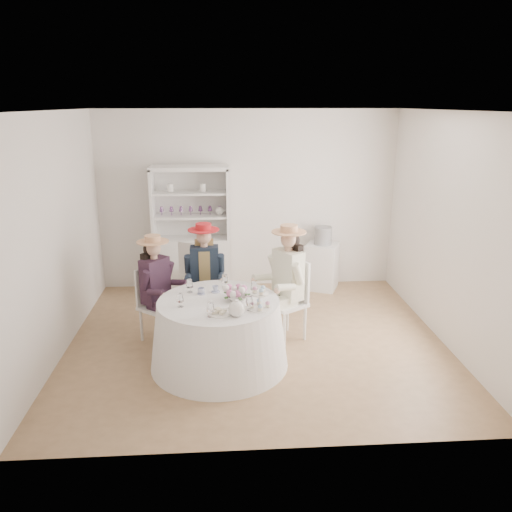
{
  "coord_description": "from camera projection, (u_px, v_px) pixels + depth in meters",
  "views": [
    {
      "loc": [
        -0.37,
        -5.5,
        2.78
      ],
      "look_at": [
        0.0,
        0.1,
        1.05
      ],
      "focal_mm": 35.0,
      "sensor_mm": 36.0,
      "label": 1
    }
  ],
  "objects": [
    {
      "name": "table_teapot",
      "position": [
        237.0,
        309.0,
        4.93
      ],
      "size": [
        0.23,
        0.17,
        0.18
      ],
      "rotation": [
        0.0,
        0.0,
        -0.42
      ],
      "color": "white",
      "rests_on": "tea_table"
    },
    {
      "name": "flower_arrangement",
      "position": [
        236.0,
        291.0,
        5.33
      ],
      "size": [
        0.21,
        0.21,
        0.08
      ],
      "rotation": [
        0.0,
        0.0,
        0.32
      ],
      "color": "#D46AA4",
      "rests_on": "tea_table"
    },
    {
      "name": "wall_back",
      "position": [
        248.0,
        201.0,
        7.6
      ],
      "size": [
        4.5,
        0.0,
        4.5
      ],
      "primitive_type": "plane",
      "rotation": [
        1.57,
        0.0,
        0.0
      ],
      "color": "silver",
      "rests_on": "ground"
    },
    {
      "name": "wall_right",
      "position": [
        448.0,
        230.0,
        5.83
      ],
      "size": [
        0.0,
        4.5,
        4.5
      ],
      "primitive_type": "plane",
      "rotation": [
        1.57,
        0.0,
        -1.57
      ],
      "color": "silver",
      "rests_on": "ground"
    },
    {
      "name": "guest_mid",
      "position": [
        205.0,
        270.0,
        6.24
      ],
      "size": [
        0.49,
        0.52,
        1.37
      ],
      "rotation": [
        0.0,
        0.0,
        0.02
      ],
      "color": "silver",
      "rests_on": "ground"
    },
    {
      "name": "cupcake_stand",
      "position": [
        260.0,
        301.0,
        5.1
      ],
      "size": [
        0.25,
        0.25,
        0.23
      ],
      "rotation": [
        0.0,
        0.0,
        -0.43
      ],
      "color": "white",
      "rests_on": "tea_table"
    },
    {
      "name": "guest_right",
      "position": [
        286.0,
        277.0,
        5.9
      ],
      "size": [
        0.61,
        0.58,
        1.43
      ],
      "rotation": [
        0.0,
        0.0,
        -0.99
      ],
      "color": "silver",
      "rests_on": "ground"
    },
    {
      "name": "hutch",
      "position": [
        192.0,
        248.0,
        7.52
      ],
      "size": [
        1.28,
        0.81,
        1.91
      ],
      "rotation": [
        0.0,
        0.0,
        -0.36
      ],
      "color": "silver",
      "rests_on": "ground"
    },
    {
      "name": "sandwich_plate",
      "position": [
        219.0,
        313.0,
        4.99
      ],
      "size": [
        0.23,
        0.23,
        0.05
      ],
      "rotation": [
        0.0,
        0.0,
        0.07
      ],
      "color": "white",
      "rests_on": "tea_table"
    },
    {
      "name": "hatbox",
      "position": [
        323.0,
        236.0,
        7.58
      ],
      "size": [
        0.31,
        0.31,
        0.27
      ],
      "primitive_type": "cylinder",
      "rotation": [
        0.0,
        0.0,
        -0.18
      ],
      "color": "black",
      "rests_on": "side_table"
    },
    {
      "name": "teacup_a",
      "position": [
        201.0,
        291.0,
        5.51
      ],
      "size": [
        0.1,
        0.1,
        0.06
      ],
      "primitive_type": "imported",
      "rotation": [
        0.0,
        0.0,
        0.37
      ],
      "color": "white",
      "rests_on": "tea_table"
    },
    {
      "name": "ceiling",
      "position": [
        257.0,
        110.0,
        5.29
      ],
      "size": [
        4.5,
        4.5,
        0.0
      ],
      "primitive_type": "plane",
      "rotation": [
        3.14,
        0.0,
        0.0
      ],
      "color": "white",
      "rests_on": "wall_back"
    },
    {
      "name": "flower_bowl",
      "position": [
        238.0,
        298.0,
        5.32
      ],
      "size": [
        0.23,
        0.23,
        0.05
      ],
      "primitive_type": "imported",
      "rotation": [
        0.0,
        0.0,
        -0.1
      ],
      "color": "white",
      "rests_on": "tea_table"
    },
    {
      "name": "tea_table",
      "position": [
        219.0,
        333.0,
        5.44
      ],
      "size": [
        1.51,
        1.51,
        0.75
      ],
      "rotation": [
        0.0,
        0.0,
        0.14
      ],
      "color": "white",
      "rests_on": "ground"
    },
    {
      "name": "teacup_b",
      "position": [
        215.0,
        289.0,
        5.56
      ],
      "size": [
        0.07,
        0.07,
        0.07
      ],
      "primitive_type": "imported",
      "rotation": [
        0.0,
        0.0,
        -0.03
      ],
      "color": "white",
      "rests_on": "tea_table"
    },
    {
      "name": "guest_left",
      "position": [
        157.0,
        282.0,
        5.91
      ],
      "size": [
        0.56,
        0.54,
        1.31
      ],
      "rotation": [
        0.0,
        0.0,
        0.91
      ],
      "color": "silver",
      "rests_on": "ground"
    },
    {
      "name": "side_table",
      "position": [
        322.0,
        266.0,
        7.72
      ],
      "size": [
        0.6,
        0.6,
        0.71
      ],
      "primitive_type": "cube",
      "rotation": [
        0.0,
        0.0,
        -0.41
      ],
      "color": "silver",
      "rests_on": "ground"
    },
    {
      "name": "ground",
      "position": [
        257.0,
        340.0,
        6.09
      ],
      "size": [
        4.5,
        4.5,
        0.0
      ],
      "primitive_type": "plane",
      "color": "olive",
      "rests_on": "ground"
    },
    {
      "name": "wall_left",
      "position": [
        55.0,
        237.0,
        5.55
      ],
      "size": [
        0.0,
        4.5,
        4.5
      ],
      "primitive_type": "plane",
      "rotation": [
        1.57,
        0.0,
        1.57
      ],
      "color": "silver",
      "rests_on": "ground"
    },
    {
      "name": "wall_front",
      "position": [
        274.0,
        299.0,
        3.78
      ],
      "size": [
        4.5,
        0.0,
        4.5
      ],
      "primitive_type": "plane",
      "rotation": [
        -1.57,
        0.0,
        0.0
      ],
      "color": "silver",
      "rests_on": "ground"
    },
    {
      "name": "stemware_set",
      "position": [
        218.0,
        294.0,
        5.31
      ],
      "size": [
        0.86,
        0.9,
        0.15
      ],
      "color": "white",
      "rests_on": "tea_table"
    },
    {
      "name": "spare_chair",
      "position": [
        194.0,
        270.0,
        7.11
      ],
      "size": [
        0.52,
        0.52,
        0.93
      ],
      "rotation": [
        0.0,
        0.0,
        2.65
      ],
      "color": "silver",
      "rests_on": "ground"
    },
    {
      "name": "teacup_c",
      "position": [
        238.0,
        291.0,
        5.48
      ],
      "size": [
        0.1,
        0.1,
        0.08
      ],
      "primitive_type": "imported",
      "rotation": [
        0.0,
        0.0,
        0.01
      ],
      "color": "white",
      "rests_on": "tea_table"
    }
  ]
}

